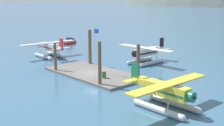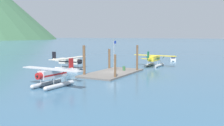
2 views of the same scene
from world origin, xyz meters
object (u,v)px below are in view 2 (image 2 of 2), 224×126
(flagpole, at_px, (114,52))
(fuel_drum, at_px, (124,68))
(seaplane_silver_port_fwd, at_px, (53,76))
(seaplane_yellow_stbd_aft, at_px, (154,60))
(boat_white_open_se, at_px, (173,59))
(seaplane_cream_bow_centre, at_px, (69,63))

(flagpole, xyz_separation_m, fuel_drum, (2.75, -0.81, -3.45))
(seaplane_silver_port_fwd, bearing_deg, seaplane_yellow_stbd_aft, -9.72)
(fuel_drum, bearing_deg, seaplane_silver_port_fwd, 171.43)
(seaplane_silver_port_fwd, height_order, boat_white_open_se, seaplane_silver_port_fwd)
(flagpole, xyz_separation_m, boat_white_open_se, (29.50, -3.94, -3.70))
(seaplane_cream_bow_centre, bearing_deg, seaplane_yellow_stbd_aft, -43.23)
(boat_white_open_se, bearing_deg, fuel_drum, 173.32)
(flagpole, xyz_separation_m, seaplane_silver_port_fwd, (-15.40, 1.93, -2.61))
(flagpole, distance_m, seaplane_cream_bow_centre, 11.14)
(seaplane_silver_port_fwd, relative_size, boat_white_open_se, 2.19)
(seaplane_yellow_stbd_aft, bearing_deg, flagpole, 167.62)
(fuel_drum, relative_size, boat_white_open_se, 0.18)
(flagpole, distance_m, seaplane_silver_port_fwd, 15.74)
(flagpole, bearing_deg, seaplane_yellow_stbd_aft, -12.38)
(fuel_drum, xyz_separation_m, seaplane_silver_port_fwd, (-18.16, 2.74, 0.84))
(seaplane_silver_port_fwd, xyz_separation_m, boat_white_open_se, (44.90, -5.87, -1.09))
(flagpole, xyz_separation_m, seaplane_yellow_stbd_aft, (14.65, -3.22, -2.61))
(seaplane_cream_bow_centre, xyz_separation_m, seaplane_silver_port_fwd, (-15.12, -8.89, 0.00))
(boat_white_open_se, bearing_deg, seaplane_cream_bow_centre, 153.64)
(seaplane_yellow_stbd_aft, bearing_deg, fuel_drum, 168.54)
(fuel_drum, distance_m, seaplane_yellow_stbd_aft, 12.17)
(seaplane_yellow_stbd_aft, relative_size, boat_white_open_se, 2.18)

